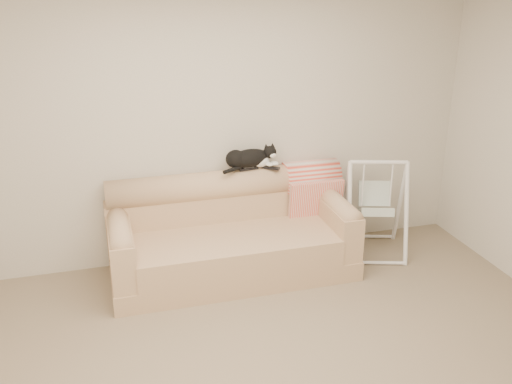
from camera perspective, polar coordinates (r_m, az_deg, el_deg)
The scene contains 8 objects.
ground_plane at distance 4.12m, azimuth 2.18°, elevation -18.37°, with size 5.00×5.00×0.00m, color #7C6C53.
room_shell at distance 3.36m, azimuth 2.54°, elevation 2.12°, with size 5.04×4.04×2.60m.
sofa at distance 5.27m, azimuth -2.55°, elevation -4.40°, with size 2.20×0.93×0.90m.
remote_a at distance 5.32m, azimuth -0.76°, elevation 2.39°, with size 0.19×0.07×0.03m.
remote_b at distance 5.34m, azimuth 1.51°, elevation 2.44°, with size 0.16×0.15×0.02m.
tuxedo_cat at distance 5.30m, azimuth -0.65°, elevation 3.40°, with size 0.57×0.29×0.22m.
throw_blanket at distance 5.56m, azimuth 5.54°, elevation 1.14°, with size 0.53×0.38×0.58m.
baby_swing at distance 5.69m, azimuth 11.83°, elevation -1.44°, with size 0.74×0.77×0.96m.
Camera 1 is at (-1.01, -3.01, 2.63)m, focal length 40.00 mm.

